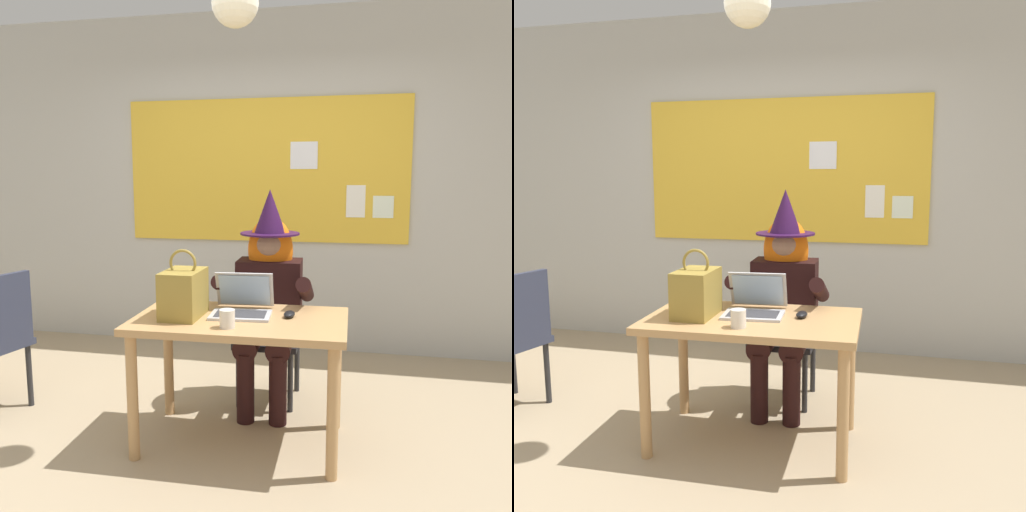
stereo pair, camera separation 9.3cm
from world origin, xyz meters
The scene contains 9 objects.
ground_plane centered at (0.00, 0.00, 0.00)m, with size 24.00×24.00×0.00m, color tan.
wall_back_bulletin centered at (0.00, 1.86, 1.44)m, with size 6.72×1.94×2.86m.
desk_main centered at (0.19, 0.11, 0.63)m, with size 1.18×0.70×0.73m.
chair_at_desk centered at (0.24, 0.81, 0.49)m, with size 0.42×0.42×0.89m.
person_costumed centered at (0.24, 0.69, 0.78)m, with size 0.61×0.67×1.42m.
laptop centered at (0.18, 0.20, 0.78)m, with size 0.36×0.35×0.22m.
computer_mouse centered at (0.45, 0.17, 0.75)m, with size 0.06×0.10×0.03m, color black.
handbag centered at (-0.12, 0.07, 0.87)m, with size 0.20×0.30×0.38m.
coffee_mug centered at (0.17, -0.09, 0.78)m, with size 0.08×0.08×0.10m, color silver.
Camera 2 is at (0.93, -2.59, 1.50)m, focal length 36.79 mm.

